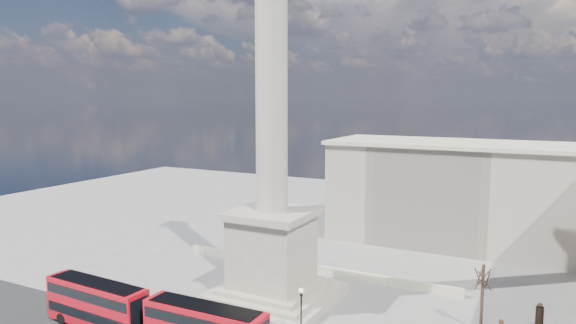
% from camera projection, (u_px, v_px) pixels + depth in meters
% --- Properties ---
extents(ground, '(180.00, 180.00, 0.00)m').
position_uv_depth(ground, '(250.00, 316.00, 55.96)').
color(ground, gray).
rests_on(ground, ground).
extents(nelsons_column, '(14.00, 14.00, 49.85)m').
position_uv_depth(nelsons_column, '(272.00, 192.00, 58.74)').
color(nelsons_column, '#AA9F8E').
rests_on(nelsons_column, ground).
extents(balustrade_wall, '(40.00, 0.60, 1.10)m').
position_uv_depth(balustrade_wall, '(312.00, 268.00, 69.98)').
color(balustrade_wall, beige).
rests_on(balustrade_wall, ground).
extents(building_northeast, '(51.00, 17.00, 16.60)m').
position_uv_depth(building_northeast, '(491.00, 195.00, 80.99)').
color(building_northeast, beige).
rests_on(building_northeast, ground).
extents(red_bus_a, '(12.40, 3.42, 4.98)m').
position_uv_depth(red_bus_a, '(97.00, 304.00, 52.66)').
color(red_bus_a, '#B10915').
rests_on(red_bus_a, ground).
extents(victorian_lamp, '(0.51, 0.51, 5.96)m').
position_uv_depth(victorian_lamp, '(301.00, 313.00, 48.35)').
color(victorian_lamp, black).
rests_on(victorian_lamp, ground).
extents(bare_tree_mid, '(1.96, 1.96, 7.44)m').
position_uv_depth(bare_tree_mid, '(483.00, 276.00, 51.48)').
color(bare_tree_mid, '#332319').
rests_on(bare_tree_mid, ground).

